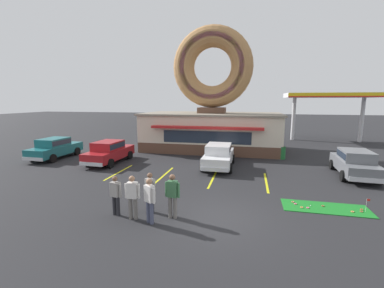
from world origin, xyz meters
The scene contains 28 objects.
ground_plane centered at (0.00, 0.00, 0.00)m, with size 160.00×160.00×0.00m, color #232326.
donut_shop_building centered at (-2.39, 13.94, 3.74)m, with size 12.30×6.75×10.96m.
putting_mat centered at (4.30, 1.92, 0.01)m, with size 3.47×1.31×0.03m, color #197523.
mini_donut_near_left centered at (3.55, 1.69, 0.05)m, with size 0.13×0.13×0.04m, color #D8667F.
mini_donut_near_right centered at (3.04, 2.22, 0.05)m, with size 0.13×0.13×0.04m, color #A5724C.
mini_donut_mid_left centered at (3.32, 1.68, 0.05)m, with size 0.13×0.13×0.04m, color #D17F47.
mini_donut_mid_centre centered at (3.11, 2.02, 0.05)m, with size 0.13×0.13×0.04m, color #D8667F.
mini_donut_mid_right centered at (5.70, 2.01, 0.05)m, with size 0.13×0.13×0.04m, color brown.
mini_donut_far_left centered at (5.61, 1.78, 0.05)m, with size 0.13×0.13×0.04m, color brown.
mini_donut_far_centre centered at (4.23, 2.05, 0.05)m, with size 0.13×0.13×0.04m, color brown.
mini_donut_far_right centered at (5.25, 1.69, 0.05)m, with size 0.13×0.13×0.04m, color #D17F47.
golf_ball centered at (3.72, 1.96, 0.05)m, with size 0.04×0.04×0.04m, color white.
putting_flag_pin centered at (5.82, 1.86, 0.44)m, with size 0.13×0.01×0.55m.
car_teal centered at (-13.80, 7.55, 0.87)m, with size 1.98×4.56×1.60m.
car_white centered at (-0.94, 7.63, 0.87)m, with size 2.02×4.58×1.60m.
car_grey centered at (7.21, 7.33, 0.87)m, with size 2.20×4.66×1.60m.
car_red centered at (-8.87, 7.16, 0.87)m, with size 2.05×4.59×1.60m.
pedestrian_blue_sweater_man centered at (-3.19, -0.79, 0.96)m, with size 0.59×0.28×1.72m.
pedestrian_hooded_kid centered at (-2.43, -0.96, 0.96)m, with size 0.52×0.40×1.72m.
pedestrian_leather_jacket_man centered at (-2.77, -0.06, 0.92)m, with size 0.54×0.39×1.66m.
pedestrian_clipboard_woman centered at (-4.00, -0.62, 0.88)m, with size 0.58×0.34×1.60m.
pedestrian_beanie_man centered at (-1.74, -0.37, 0.98)m, with size 0.59×0.27×1.75m.
trash_bin centered at (3.53, 11.26, 0.50)m, with size 0.57×0.57×0.97m.
gas_station_canopy centered at (9.36, 21.92, 4.86)m, with size 9.00×4.46×5.30m.
parking_stripe_far_left centered at (-6.94, 5.00, 0.00)m, with size 0.12×3.60×0.01m, color yellow.
parking_stripe_left centered at (-3.94, 5.00, 0.00)m, with size 0.12×3.60×0.01m, color yellow.
parking_stripe_mid_left centered at (-0.94, 5.00, 0.00)m, with size 0.12×3.60×0.01m, color yellow.
parking_stripe_centre centered at (2.06, 5.00, 0.00)m, with size 0.12×3.60×0.01m, color yellow.
Camera 1 is at (1.06, -9.31, 4.51)m, focal length 24.00 mm.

